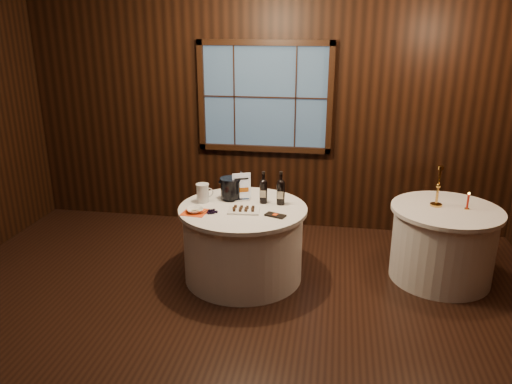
% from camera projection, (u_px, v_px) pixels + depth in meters
% --- Properties ---
extents(ground, '(6.00, 6.00, 0.00)m').
position_uv_depth(ground, '(222.00, 332.00, 4.26)').
color(ground, black).
rests_on(ground, ground).
extents(back_wall, '(6.00, 0.10, 3.00)m').
position_uv_depth(back_wall, '(265.00, 106.00, 6.08)').
color(back_wall, black).
rests_on(back_wall, ground).
extents(main_table, '(1.28, 1.28, 0.77)m').
position_uv_depth(main_table, '(243.00, 242.00, 5.07)').
color(main_table, white).
rests_on(main_table, ground).
extents(side_table, '(1.08, 1.08, 0.77)m').
position_uv_depth(side_table, '(443.00, 243.00, 5.05)').
color(side_table, white).
rests_on(side_table, ground).
extents(sign_stand, '(0.18, 0.14, 0.30)m').
position_uv_depth(sign_stand, '(241.00, 191.00, 5.10)').
color(sign_stand, '#B8B8BF').
rests_on(sign_stand, main_table).
extents(port_bottle_left, '(0.08, 0.08, 0.33)m').
position_uv_depth(port_bottle_left, '(263.00, 189.00, 5.02)').
color(port_bottle_left, black).
rests_on(port_bottle_left, main_table).
extents(port_bottle_right, '(0.08, 0.08, 0.34)m').
position_uv_depth(port_bottle_right, '(281.00, 190.00, 4.98)').
color(port_bottle_right, black).
rests_on(port_bottle_right, main_table).
extents(ice_bucket, '(0.23, 0.23, 0.23)m').
position_uv_depth(ice_bucket, '(231.00, 188.00, 5.13)').
color(ice_bucket, black).
rests_on(ice_bucket, main_table).
extents(chocolate_plate, '(0.32, 0.23, 0.04)m').
position_uv_depth(chocolate_plate, '(244.00, 210.00, 4.83)').
color(chocolate_plate, white).
rests_on(chocolate_plate, main_table).
extents(chocolate_box, '(0.21, 0.16, 0.02)m').
position_uv_depth(chocolate_box, '(275.00, 215.00, 4.72)').
color(chocolate_box, black).
rests_on(chocolate_box, main_table).
extents(grape_bunch, '(0.17, 0.10, 0.04)m').
position_uv_depth(grape_bunch, '(212.00, 212.00, 4.77)').
color(grape_bunch, black).
rests_on(grape_bunch, main_table).
extents(glass_pitcher, '(0.18, 0.13, 0.19)m').
position_uv_depth(glass_pitcher, '(203.00, 193.00, 5.06)').
color(glass_pitcher, silver).
rests_on(glass_pitcher, main_table).
extents(orange_napkin, '(0.25, 0.25, 0.00)m').
position_uv_depth(orange_napkin, '(195.00, 212.00, 4.81)').
color(orange_napkin, '#E54413').
rests_on(orange_napkin, main_table).
extents(cracker_bowl, '(0.21, 0.21, 0.04)m').
position_uv_depth(cracker_bowl, '(195.00, 210.00, 4.80)').
color(cracker_bowl, white).
rests_on(cracker_bowl, orange_napkin).
extents(brass_candlestick, '(0.12, 0.12, 0.41)m').
position_uv_depth(brass_candlestick, '(438.00, 192.00, 4.94)').
color(brass_candlestick, gold).
rests_on(brass_candlestick, side_table).
extents(red_candle, '(0.05, 0.05, 0.18)m').
position_uv_depth(red_candle, '(468.00, 203.00, 4.87)').
color(red_candle, gold).
rests_on(red_candle, side_table).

